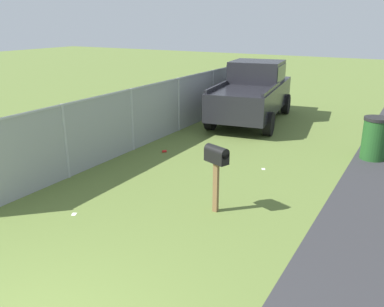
# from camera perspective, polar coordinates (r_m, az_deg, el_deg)

# --- Properties ---
(mailbox) EXTENTS (0.36, 0.52, 1.32)m
(mailbox) POSITION_cam_1_polar(r_m,az_deg,el_deg) (7.47, 3.47, -0.88)
(mailbox) COLOR brown
(mailbox) RESTS_ON ground
(pickup_truck) EXTENTS (5.34, 2.79, 2.09)m
(pickup_truck) POSITION_cam_1_polar(r_m,az_deg,el_deg) (14.85, 8.66, 8.87)
(pickup_truck) COLOR black
(pickup_truck) RESTS_ON ground
(trash_bin) EXTENTS (0.66, 0.66, 1.13)m
(trash_bin) POSITION_cam_1_polar(r_m,az_deg,el_deg) (11.55, 24.39, 1.97)
(trash_bin) COLOR #1E4C1E
(trash_bin) RESTS_ON ground
(fence_section) EXTENTS (12.26, 0.07, 1.74)m
(fence_section) POSITION_cam_1_polar(r_m,az_deg,el_deg) (12.27, -4.93, 6.24)
(fence_section) COLOR #9EA3A8
(fence_section) RESTS_ON ground
(litter_can_by_mailbox) EXTENTS (0.13, 0.13, 0.07)m
(litter_can_by_mailbox) POSITION_cam_1_polar(r_m,az_deg,el_deg) (11.23, -3.94, 0.32)
(litter_can_by_mailbox) COLOR red
(litter_can_by_mailbox) RESTS_ON ground
(litter_wrapper_near_hydrant) EXTENTS (0.14, 0.13, 0.01)m
(litter_wrapper_near_hydrant) POSITION_cam_1_polar(r_m,az_deg,el_deg) (8.05, -16.33, -8.22)
(litter_wrapper_near_hydrant) COLOR silver
(litter_wrapper_near_hydrant) RESTS_ON ground
(litter_wrapper_midfield_a) EXTENTS (0.14, 0.13, 0.01)m
(litter_wrapper_midfield_a) POSITION_cam_1_polar(r_m,az_deg,el_deg) (10.12, 10.06, -2.16)
(litter_wrapper_midfield_a) COLOR silver
(litter_wrapper_midfield_a) RESTS_ON ground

